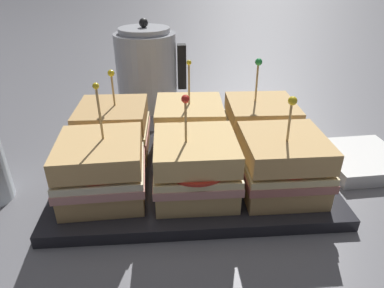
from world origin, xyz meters
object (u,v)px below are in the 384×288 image
(sandwich_back_right, at_px, (260,126))
(serving_platter, at_px, (192,173))
(sandwich_front_right, at_px, (282,164))
(napkin_stack, at_px, (361,160))
(sandwich_front_center, at_px, (193,167))
(sandwich_back_center, at_px, (188,127))
(sandwich_front_left, at_px, (102,169))
(kettle_steel, at_px, (147,69))
(sandwich_back_left, at_px, (114,130))

(sandwich_back_right, bearing_deg, serving_platter, -153.55)
(sandwich_front_right, xyz_separation_m, napkin_stack, (0.17, 0.08, -0.05))
(sandwich_back_right, distance_m, napkin_stack, 0.18)
(sandwich_front_center, bearing_deg, napkin_stack, 14.94)
(sandwich_front_right, relative_size, sandwich_back_center, 0.93)
(sandwich_front_left, bearing_deg, serving_platter, 24.81)
(serving_platter, height_order, kettle_steel, kettle_steel)
(sandwich_front_center, relative_size, sandwich_back_left, 1.03)
(serving_platter, bearing_deg, sandwich_front_center, -92.36)
(sandwich_front_center, bearing_deg, sandwich_back_left, 134.67)
(sandwich_front_center, xyz_separation_m, sandwich_back_right, (0.13, 0.13, 0.00))
(sandwich_back_left, distance_m, napkin_stack, 0.43)
(sandwich_front_right, height_order, sandwich_back_center, sandwich_back_center)
(sandwich_back_left, bearing_deg, kettle_steel, 79.68)
(napkin_stack, bearing_deg, serving_platter, -176.91)
(serving_platter, height_order, sandwich_back_left, sandwich_back_left)
(sandwich_front_right, distance_m, kettle_steel, 0.44)
(sandwich_front_center, bearing_deg, sandwich_front_right, -0.95)
(serving_platter, distance_m, sandwich_front_right, 0.15)
(sandwich_back_left, xyz_separation_m, sandwich_back_right, (0.25, -0.00, 0.00))
(sandwich_front_left, distance_m, sandwich_front_right, 0.25)
(sandwich_back_center, xyz_separation_m, napkin_stack, (0.30, -0.05, -0.05))
(kettle_steel, bearing_deg, sandwich_back_left, -100.32)
(sandwich_back_center, xyz_separation_m, sandwich_back_right, (0.13, -0.00, 0.00))
(sandwich_front_center, distance_m, sandwich_front_right, 0.13)
(kettle_steel, bearing_deg, sandwich_front_right, -62.31)
(sandwich_front_left, relative_size, napkin_stack, 1.21)
(sandwich_front_center, distance_m, sandwich_back_right, 0.18)
(sandwich_front_left, bearing_deg, sandwich_back_right, 25.62)
(sandwich_back_center, bearing_deg, sandwich_front_left, -135.55)
(kettle_steel, height_order, napkin_stack, kettle_steel)
(sandwich_front_left, xyz_separation_m, sandwich_back_center, (0.13, 0.13, 0.00))
(sandwich_back_right, bearing_deg, sandwich_front_left, -154.38)
(sandwich_front_center, relative_size, sandwich_back_right, 0.95)
(sandwich_back_center, relative_size, napkin_stack, 1.18)
(sandwich_front_center, xyz_separation_m, napkin_stack, (0.30, 0.08, -0.05))
(sandwich_front_left, bearing_deg, sandwich_front_right, -1.26)
(serving_platter, relative_size, sandwich_front_right, 2.80)
(napkin_stack, bearing_deg, sandwich_front_right, -154.64)
(sandwich_front_left, xyz_separation_m, sandwich_front_center, (0.13, -0.00, 0.00))
(sandwich_back_right, distance_m, kettle_steel, 0.34)
(sandwich_front_right, distance_m, napkin_stack, 0.20)
(sandwich_back_right, bearing_deg, sandwich_back_center, 178.17)
(sandwich_back_left, distance_m, sandwich_back_right, 0.25)
(serving_platter, bearing_deg, sandwich_back_center, 91.47)
(sandwich_front_center, xyz_separation_m, kettle_steel, (-0.08, 0.39, 0.03))
(sandwich_back_left, bearing_deg, sandwich_back_right, -0.65)
(sandwich_back_left, relative_size, napkin_stack, 1.08)
(sandwich_front_left, bearing_deg, sandwich_back_left, 89.69)
(sandwich_front_right, bearing_deg, kettle_steel, 117.69)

